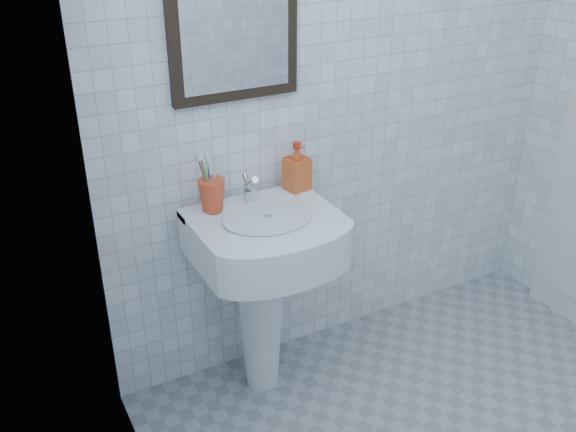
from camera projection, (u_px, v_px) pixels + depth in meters
wall_back at (349, 79)px, 2.65m from camera, size 2.20×0.02×2.50m
wall_left at (208, 291)px, 1.24m from camera, size 0.02×2.40×2.50m
washbasin at (262, 273)px, 2.57m from camera, size 0.56×0.41×0.86m
faucet at (250, 190)px, 2.50m from camera, size 0.05×0.11×0.13m
toothbrush_cup at (212, 195)px, 2.43m from camera, size 0.11×0.11×0.12m
soap_dispenser at (297, 166)px, 2.59m from camera, size 0.11×0.11×0.20m
wall_mirror at (233, 14)px, 2.28m from camera, size 0.50×0.04×0.62m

